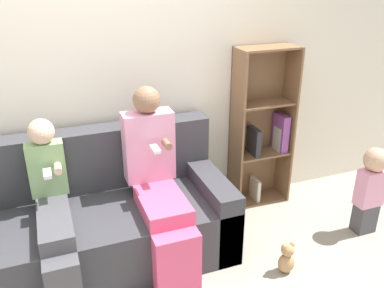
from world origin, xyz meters
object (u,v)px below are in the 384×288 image
at_px(couch, 98,221).
at_px(bookshelf, 262,131).
at_px(toddler_standing, 371,186).
at_px(child_seated, 53,213).
at_px(adult_seated, 158,180).
at_px(teddy_bear, 287,258).

bearing_deg(couch, bookshelf, 12.01).
bearing_deg(toddler_standing, couch, 167.74).
height_order(couch, child_seated, child_seated).
height_order(child_seated, bookshelf, bookshelf).
bearing_deg(child_seated, toddler_standing, -6.74).
relative_size(adult_seated, toddler_standing, 1.68).
distance_m(child_seated, toddler_standing, 2.37).
height_order(bookshelf, teddy_bear, bookshelf).
distance_m(adult_seated, teddy_bear, 1.06).
height_order(adult_seated, child_seated, adult_seated).
bearing_deg(bookshelf, teddy_bear, -107.89).
bearing_deg(teddy_bear, child_seated, 162.14).
xyz_separation_m(bookshelf, teddy_bear, (-0.31, -0.97, -0.56)).
bearing_deg(adult_seated, couch, 162.73).
distance_m(adult_seated, bookshelf, 1.18).
bearing_deg(bookshelf, toddler_standing, -54.30).
xyz_separation_m(couch, teddy_bear, (1.20, -0.65, -0.19)).
distance_m(child_seated, bookshelf, 1.87).
relative_size(child_seated, bookshelf, 0.77).
distance_m(couch, child_seated, 0.41).
xyz_separation_m(adult_seated, teddy_bear, (0.77, -0.52, -0.52)).
distance_m(couch, teddy_bear, 1.37).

